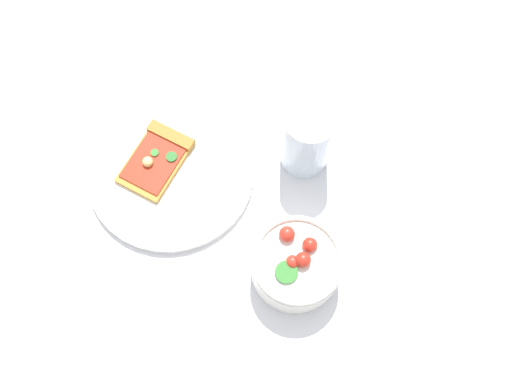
{
  "coord_description": "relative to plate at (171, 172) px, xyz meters",
  "views": [
    {
      "loc": [
        0.28,
        0.13,
        0.82
      ],
      "look_at": [
        -0.01,
        0.09,
        0.03
      ],
      "focal_mm": 38.78,
      "sensor_mm": 36.0,
      "label": 1
    }
  ],
  "objects": [
    {
      "name": "soda_glass",
      "position": [
        -0.06,
        0.21,
        0.05
      ],
      "size": [
        0.08,
        0.08,
        0.13
      ],
      "color": "silver",
      "rests_on": "ground_plane"
    },
    {
      "name": "ground_plane",
      "position": [
        0.04,
        0.05,
        -0.01
      ],
      "size": [
        2.4,
        2.4,
        0.0
      ],
      "primitive_type": "plane",
      "color": "silver",
      "rests_on": "ground"
    },
    {
      "name": "plate",
      "position": [
        0.0,
        0.0,
        0.0
      ],
      "size": [
        0.26,
        0.26,
        0.01
      ],
      "primitive_type": "cylinder",
      "color": "white",
      "rests_on": "ground_plane"
    },
    {
      "name": "salad_bowl",
      "position": [
        0.13,
        0.21,
        0.03
      ],
      "size": [
        0.13,
        0.13,
        0.08
      ],
      "color": "white",
      "rests_on": "ground_plane"
    },
    {
      "name": "pizza_slice_main",
      "position": [
        -0.02,
        -0.02,
        0.01
      ],
      "size": [
        0.14,
        0.11,
        0.02
      ],
      "color": "gold",
      "rests_on": "plate"
    }
  ]
}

